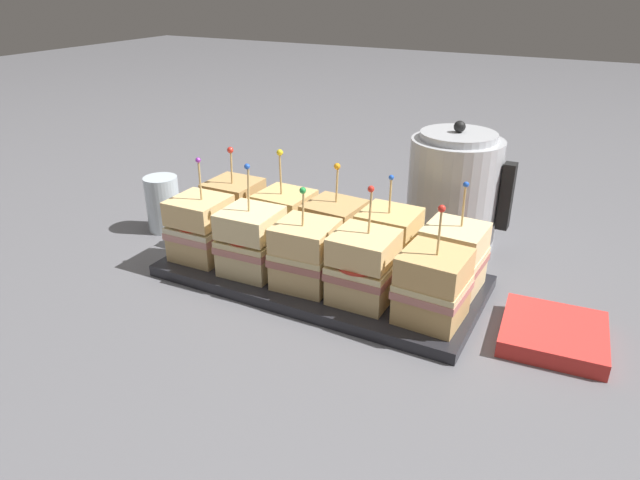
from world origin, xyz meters
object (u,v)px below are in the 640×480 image
Objects in this scene: sandwich_back_far_right at (453,257)px; serving_platter at (320,276)px; sandwich_front_far_right at (433,286)px; sandwich_back_center at (333,231)px; napkin_stack at (553,334)px; sandwich_back_far_left at (234,209)px; kettle_steel at (454,191)px; sandwich_front_center at (305,254)px; sandwich_back_left at (285,220)px; sandwich_front_far_left at (201,228)px; sandwich_back_right at (388,243)px; drinking_glass at (163,204)px; sandwich_front_left at (251,241)px; sandwich_front_right at (363,267)px.

serving_platter is at bearing -166.36° from sandwich_back_far_right.
sandwich_front_far_right reaches higher than sandwich_back_far_right.
sandwich_back_far_right reaches higher than sandwich_back_center.
sandwich_back_far_left is at bearing 174.83° from napkin_stack.
sandwich_back_center is at bearing -126.72° from kettle_steel.
sandwich_front_center is 0.13m from sandwich_back_left.
sandwich_front_far_right is (0.20, -0.00, 0.00)m from sandwich_front_center.
sandwich_back_far_right is (-0.00, 0.10, -0.00)m from sandwich_front_far_right.
sandwich_front_far_right is at bearing -13.88° from sandwich_back_far_left.
sandwich_front_far_left is 0.77× the size of kettle_steel.
drinking_glass is at bearing -179.18° from sandwich_back_right.
sandwich_back_center is at bearing 1.33° from drinking_glass.
sandwich_back_far_right is (0.29, -0.00, -0.00)m from sandwich_back_left.
sandwich_back_center is at bearing 171.92° from napkin_stack.
kettle_steel reaches higher than sandwich_back_right.
sandwich_front_left is 1.09× the size of sandwich_back_center.
sandwich_back_right is (0.10, 0.05, 0.06)m from serving_platter.
sandwich_front_far_left is 0.98× the size of sandwich_back_left.
drinking_glass is at bearing 161.19° from sandwich_front_left.
kettle_steel is (0.24, 0.29, 0.03)m from sandwich_front_left.
sandwich_front_left is 0.38m from kettle_steel.
kettle_steel reaches higher than sandwich_front_far_right.
sandwich_back_center is 0.72× the size of kettle_steel.
sandwich_front_left is at bearing -18.81° from drinking_glass.
sandwich_back_left is at bearing -141.27° from kettle_steel.
sandwich_front_left is (0.10, -0.00, 0.00)m from sandwich_front_far_left.
drinking_glass is at bearing -178.67° from sandwich_back_center.
sandwich_front_far_right is at bearing -162.90° from napkin_stack.
sandwich_back_left reaches higher than sandwich_front_center.
sandwich_front_right is at bearing -0.04° from sandwich_front_far_left.
sandwich_back_center is (0.00, 0.10, 0.00)m from sandwich_front_center.
sandwich_back_far_left is 0.29m from sandwich_back_right.
sandwich_front_far_left is 0.18m from drinking_glass.
sandwich_back_right is at bearing -179.45° from sandwich_back_far_right.
sandwich_front_right is at bearing -0.02° from sandwich_front_center.
napkin_stack is at bearing -17.59° from sandwich_back_far_right.
sandwich_front_far_right is 1.03× the size of sandwich_back_right.
sandwich_front_left reaches higher than sandwich_back_left.
sandwich_back_far_right reaches higher than serving_platter.
sandwich_front_center is 0.90× the size of sandwich_back_left.
sandwich_back_far_right is at bearing 162.41° from napkin_stack.
kettle_steel reaches higher than drinking_glass.
sandwich_front_far_right is at bearing -78.67° from kettle_steel.
sandwich_back_left is 0.27m from drinking_glass.
napkin_stack is (0.36, 0.04, -0.06)m from sandwich_front_center.
sandwich_front_far_left is at bearing -175.41° from napkin_stack.
sandwich_front_far_right is 0.30m from kettle_steel.
sandwich_front_right is 0.98× the size of sandwich_back_left.
drinking_glass is at bearing 169.19° from sandwich_front_right.
sandwich_back_far_right is at bearing 90.28° from sandwich_front_far_right.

